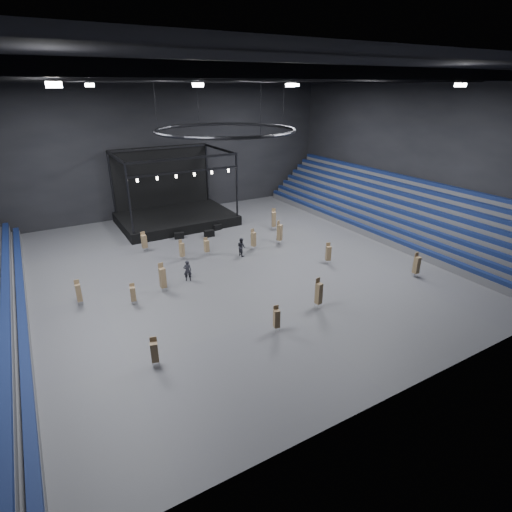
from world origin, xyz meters
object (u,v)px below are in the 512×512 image
chair_stack_10 (207,246)px  chair_stack_0 (319,293)px  chair_stack_4 (274,219)px  chair_stack_9 (253,239)px  chair_stack_11 (182,249)px  chair_stack_6 (277,318)px  chair_stack_12 (154,351)px  flight_case_left (179,236)px  chair_stack_2 (133,293)px  chair_stack_7 (79,292)px  flight_case_right (217,227)px  chair_stack_8 (328,253)px  chair_stack_5 (163,277)px  chair_stack_3 (280,232)px  chair_stack_1 (417,265)px  stage (174,211)px  man_center (188,271)px  chair_stack_13 (144,241)px  flight_case_mid (209,233)px  crew_member (241,247)px

chair_stack_10 → chair_stack_0: bearing=-80.1°
chair_stack_4 → chair_stack_9: 6.98m
chair_stack_0 → chair_stack_11: size_ratio=1.22×
chair_stack_6 → chair_stack_12: chair_stack_12 is taller
chair_stack_4 → flight_case_left: bearing=-170.8°
chair_stack_2 → chair_stack_7: chair_stack_7 is taller
flight_case_right → chair_stack_8: bearing=-70.3°
chair_stack_0 → chair_stack_5: 13.36m
chair_stack_11 → chair_stack_3: bearing=-26.7°
flight_case_left → chair_stack_10: 6.24m
chair_stack_1 → chair_stack_5: bearing=157.5°
flight_case_right → chair_stack_6: bearing=-104.2°
stage → chair_stack_3: 15.61m
stage → chair_stack_7: bearing=-129.5°
chair_stack_1 → chair_stack_8: 8.28m
chair_stack_4 → man_center: (-14.42, -8.06, -0.37)m
flight_case_left → chair_stack_13: chair_stack_13 is taller
flight_case_mid → chair_stack_10: chair_stack_10 is taller
flight_case_right → chair_stack_9: chair_stack_9 is taller
flight_case_mid → chair_stack_13: chair_stack_13 is taller
chair_stack_0 → chair_stack_10: bearing=94.5°
man_center → chair_stack_8: bearing=-177.1°
chair_stack_7 → crew_member: size_ratio=1.13×
chair_stack_11 → chair_stack_8: bearing=-54.3°
flight_case_mid → flight_case_right: 2.54m
chair_stack_1 → chair_stack_10: (-14.81, 14.66, -0.22)m
chair_stack_5 → chair_stack_9: chair_stack_5 is taller
man_center → chair_stack_13: bearing=-63.7°
flight_case_mid → chair_stack_12: bearing=-122.1°
stage → chair_stack_10: stage is taller
chair_stack_13 → chair_stack_3: bearing=-24.8°
chair_stack_1 → crew_member: 17.25m
chair_stack_11 → flight_case_left: bearing=52.7°
chair_stack_0 → chair_stack_10: 14.95m
flight_case_right → chair_stack_11: chair_stack_11 is taller
chair_stack_1 → chair_stack_12: size_ratio=1.16×
chair_stack_5 → chair_stack_9: size_ratio=1.15×
chair_stack_10 → chair_stack_5: bearing=-142.5°
stage → chair_stack_4: bearing=-43.5°
chair_stack_9 → chair_stack_8: bearing=-65.0°
chair_stack_1 → chair_stack_9: (-9.74, 13.57, -0.06)m
chair_stack_0 → chair_stack_5: size_ratio=0.98×
chair_stack_0 → chair_stack_2: size_ratio=1.40×
chair_stack_6 → chair_stack_8: (11.00, 7.55, 0.07)m
chair_stack_1 → man_center: chair_stack_1 is taller
flight_case_right → chair_stack_1: bearing=-63.9°
chair_stack_6 → chair_stack_12: 8.85m
flight_case_mid → chair_stack_4: chair_stack_4 is taller
chair_stack_12 → crew_member: size_ratio=1.06×
chair_stack_13 → chair_stack_0: bearing=-68.5°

